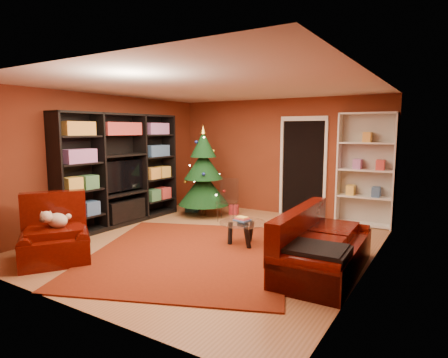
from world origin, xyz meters
The scene contains 17 objects.
floor centered at (0.00, 0.00, -0.03)m, with size 5.00×5.50×0.05m, color #9A643E.
ceiling centered at (0.00, 0.00, 2.62)m, with size 5.00×5.50×0.05m, color silver.
wall_back centered at (0.00, 2.77, 1.30)m, with size 5.00×0.05×2.60m, color maroon.
wall_left centered at (-2.52, 0.00, 1.30)m, with size 0.05×5.50×2.60m, color maroon.
wall_right centered at (2.52, 0.00, 1.30)m, with size 0.05×5.50×2.60m, color maroon.
doorway centered at (0.60, 2.73, 1.05)m, with size 1.06×0.60×2.16m, color black, non-canonical shape.
rug centered at (0.03, -0.66, 0.01)m, with size 2.92×3.41×0.02m, color maroon.
media_unit centered at (-2.27, 0.12, 1.11)m, with size 0.45×2.91×2.23m, color black, non-canonical shape.
christmas_tree centered at (-1.31, 1.64, 0.98)m, with size 1.13×1.13×2.01m, color black, non-canonical shape.
gift_box_teal centered at (-1.75, 1.82, 0.15)m, with size 0.30×0.30×0.30m, color teal.
gift_box_red centered at (-0.79, 2.09, 0.10)m, with size 0.20×0.20×0.20m, color #AC2834.
white_bookshelf centered at (1.95, 2.57, 1.12)m, with size 1.07×0.38×2.30m, color white, non-canonical shape.
armchair centered at (-1.46, -1.94, 0.39)m, with size 1.01×1.01×0.79m, color #3A0803, non-canonical shape.
dog centered at (-1.48, -1.87, 0.59)m, with size 0.40×0.30×0.26m, color beige, non-canonical shape.
sofa centered at (2.02, -0.29, 0.43)m, with size 1.99×0.89×0.85m, color #3A0803, non-canonical shape.
coffee_table centered at (0.52, 0.14, 0.20)m, with size 0.78×0.78×0.49m, color gray, non-canonical shape.
acrylic_chair centered at (-0.60, 1.50, 0.40)m, with size 0.41×0.44×0.80m, color #66605B, non-canonical shape.
Camera 1 is at (3.43, -5.14, 1.91)m, focal length 30.00 mm.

